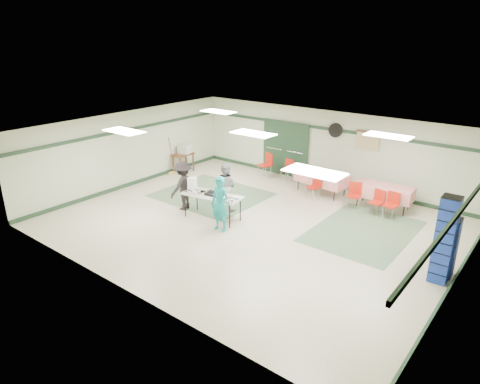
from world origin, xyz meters
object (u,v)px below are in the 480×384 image
Objects in this scene: volunteer_grey at (226,186)px; chair_loose_b at (267,162)px; serving_table at (212,196)px; crate_stack_blue_b at (445,240)px; office_printer at (185,149)px; volunteer_teal at (220,204)px; dining_table_b at (321,177)px; chair_d at (315,184)px; chair_a at (378,200)px; broom at (172,155)px; crate_stack_blue_a at (446,247)px; chair_c at (392,202)px; printer_table at (183,156)px; chair_loose_a at (288,168)px; crate_stack_red at (443,254)px; chair_b at (355,193)px; dining_table_a at (384,191)px; volunteer_dark at (183,186)px.

volunteer_grey is 3.54m from chair_loose_b.
crate_stack_blue_b reaches higher than serving_table.
volunteer_teal is at bearing -46.88° from office_printer.
chair_d is (0.07, -0.57, -0.08)m from dining_table_b.
volunteer_teal is 5.02m from chair_loose_b.
chair_a is (2.24, -0.58, -0.09)m from dining_table_b.
crate_stack_blue_a is at bearing 1.35° from broom.
serving_table is 4.94m from office_printer.
crate_stack_blue_a is at bearing -22.48° from office_printer.
chair_loose_b is 2.12× the size of office_printer.
chair_c is at bearing 10.94° from chair_loose_b.
chair_d is 0.54× the size of broom.
chair_d is 0.93× the size of printer_table.
chair_loose_b reaches higher than printer_table.
chair_loose_a is 4.54m from broom.
dining_table_b is 2.38× the size of chair_loose_a.
volunteer_teal is at bearing -168.15° from crate_stack_red.
dining_table_a is at bearing 23.03° from chair_b.
chair_loose_b is 1.09× the size of printer_table.
crate_stack_blue_a is at bearing -35.35° from chair_a.
chair_loose_b is at bearing 154.05° from crate_stack_red.
printer_table is (-3.01, -1.51, 0.05)m from chair_loose_b.
chair_b is 1.06× the size of chair_loose_a.
broom is at bearing -28.31° from volunteer_grey.
chair_loose_b is (-0.85, -0.19, 0.09)m from chair_loose_a.
volunteer_dark reaches higher than chair_loose_b.
dining_table_b is at bearing -126.63° from volunteer_grey.
printer_table is at bearing 138.37° from serving_table.
volunteer_teal is at bearing 115.65° from volunteer_grey.
serving_table is 0.84m from volunteer_grey.
crate_stack_red is (7.51, 0.69, -0.15)m from volunteer_dark.
chair_c is 1.01× the size of chair_loose_a.
crate_stack_red is at bearing 170.32° from volunteer_grey.
crate_stack_blue_a is (5.58, 1.38, -0.08)m from volunteer_teal.
crate_stack_blue_b is (2.54, -2.82, 0.54)m from chair_a.
chair_a reaches higher than serving_table.
dining_table_a is 2.07× the size of printer_table.
chair_d is (2.80, 3.38, -0.28)m from volunteer_dark.
broom reaches higher than office_printer.
office_printer is (-0.00, 0.11, 0.29)m from printer_table.
chair_b is 3.30m from chair_loose_a.
crate_stack_red is 10.50m from printer_table.
crate_stack_red is (3.30, -2.69, 0.11)m from chair_b.
volunteer_teal reaches higher than chair_a.
chair_a is at bearing -12.29° from chair_loose_a.
chair_c is (0.47, -0.57, -0.08)m from dining_table_a.
volunteer_grey is at bearing -110.45° from dining_table_b.
dining_table_b is 5.79m from crate_stack_red.
office_printer reaches higher than chair_loose_b.
broom reaches higher than printer_table.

